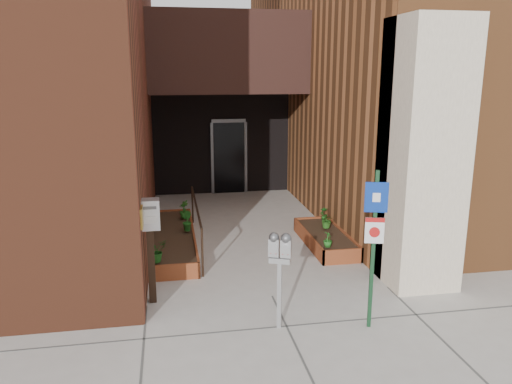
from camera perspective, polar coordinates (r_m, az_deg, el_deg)
ground at (r=8.28m, az=1.86°, el=-11.82°), size 80.00×80.00×0.00m
architecture at (r=14.34m, az=-4.75°, el=19.29°), size 20.00×14.60×10.00m
planter_left at (r=10.58m, az=-9.48°, el=-5.44°), size 0.90×3.60×0.30m
planter_right at (r=10.59m, az=7.93°, el=-5.36°), size 0.80×2.20×0.30m
handrail at (r=10.36m, az=-6.84°, el=-2.20°), size 0.04×3.34×0.90m
parking_meter at (r=6.93m, az=2.74°, el=-7.19°), size 0.33×0.22×1.41m
sign_post at (r=7.01m, az=13.35°, el=-4.64°), size 0.30×0.11×2.28m
payment_dropbox at (r=7.82m, az=-12.08°, el=-4.16°), size 0.34×0.26×1.67m
shrub_left_a at (r=8.95m, az=-11.35°, el=-6.60°), size 0.50×0.50×0.40m
shrub_left_b at (r=10.54m, az=-7.93°, el=-3.31°), size 0.28×0.28×0.41m
shrub_left_c at (r=11.48m, az=-8.25°, el=-2.09°), size 0.24×0.24×0.35m
shrub_left_d at (r=11.53m, az=-8.14°, el=-1.89°), size 0.29×0.29×0.39m
shrub_right_a at (r=9.60m, az=8.21°, el=-5.39°), size 0.19×0.19×0.30m
shrub_right_b at (r=11.24m, az=7.76°, el=-2.47°), size 0.20×0.20×0.32m
shrub_right_c at (r=10.72m, az=8.05°, el=-3.23°), size 0.43×0.43×0.34m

